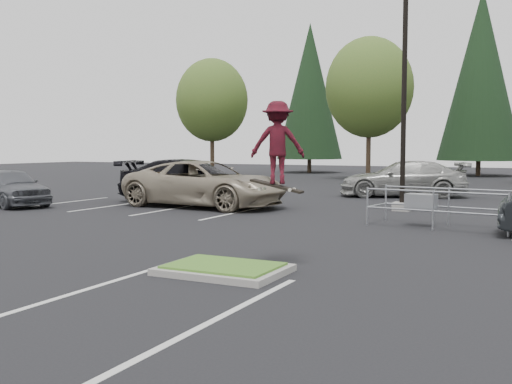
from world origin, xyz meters
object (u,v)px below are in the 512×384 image
at_px(conif_a, 310,91).
at_px(conif_b, 481,75).
at_px(light_pole, 404,82).
at_px(car_l_black, 191,181).
at_px(car_l_grey, 9,187).
at_px(car_far_silver, 405,179).
at_px(decid_b, 369,91).
at_px(cart_corral, 426,202).
at_px(skateboarder, 277,143).
at_px(car_l_tan, 205,184).
at_px(decid_a, 212,103).

bearing_deg(conif_a, conif_b, 2.05).
xyz_separation_m(light_pole, car_l_black, (-8.54, -0.50, -3.68)).
height_order(car_l_grey, car_far_silver, car_far_silver).
relative_size(decid_b, car_far_silver, 1.71).
bearing_deg(cart_corral, skateboarder, -93.10).
bearing_deg(car_l_grey, car_l_tan, -47.74).
bearing_deg(car_l_grey, car_l_black, -31.76).
bearing_deg(skateboarder, decid_a, -80.34).
distance_m(decid_a, car_l_grey, 23.91).
distance_m(decid_b, cart_corral, 24.46).
relative_size(conif_a, car_l_black, 2.14).
distance_m(conif_b, cart_corral, 33.28).
bearing_deg(car_l_black, skateboarder, -153.00).
relative_size(conif_a, skateboarder, 7.50).
bearing_deg(car_l_black, car_l_tan, -145.62).
bearing_deg(conif_b, skateboarder, -89.13).
xyz_separation_m(decid_a, decid_b, (12.00, 0.50, 0.46)).
height_order(decid_b, car_l_black, decid_b).
bearing_deg(skateboarder, car_far_silver, -108.51).
distance_m(cart_corral, car_l_tan, 8.79).
height_order(skateboarder, car_far_silver, skateboarder).
bearing_deg(decid_a, light_pole, -44.25).
distance_m(light_pole, car_l_grey, 15.33).
distance_m(light_pole, car_far_silver, 7.18).
xyz_separation_m(conif_a, car_l_tan, (7.50, -29.95, -6.22)).
bearing_deg(car_l_black, conif_b, -27.96).
bearing_deg(skateboarder, light_pole, -112.49).
bearing_deg(car_far_silver, decid_b, -176.54).
height_order(light_pole, car_far_silver, light_pole).
distance_m(decid_a, cart_corral, 30.15).
bearing_deg(light_pole, car_l_grey, -160.54).
distance_m(car_l_grey, car_far_silver, 16.82).
distance_m(light_pole, skateboarder, 11.22).
relative_size(conif_a, car_l_grey, 3.01).
relative_size(decid_a, car_l_grey, 2.06).
bearing_deg(light_pole, conif_a, 117.38).
height_order(light_pole, conif_b, conif_b).
relative_size(conif_b, car_far_silver, 2.57).
height_order(light_pole, car_l_black, light_pole).
height_order(cart_corral, car_l_tan, car_l_tan).
bearing_deg(conif_a, car_l_tan, -75.94).
bearing_deg(car_l_tan, cart_corral, -99.79).
xyz_separation_m(conif_b, cart_corral, (2.06, -32.43, -7.15)).
bearing_deg(conif_a, car_l_black, -78.20).
distance_m(decid_a, car_l_black, 21.56).
relative_size(decid_a, conif_b, 0.61).
bearing_deg(light_pole, car_l_black, -176.65).
xyz_separation_m(skateboarder, car_far_silver, (-1.33, 17.00, -1.53)).
height_order(conif_a, cart_corral, conif_a).
distance_m(decid_a, skateboarder, 34.63).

